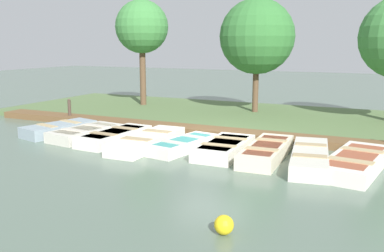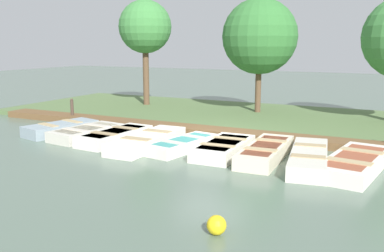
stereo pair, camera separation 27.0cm
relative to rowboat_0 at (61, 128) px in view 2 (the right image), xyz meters
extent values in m
plane|color=#566B5B|center=(-1.10, 5.75, -0.21)|extent=(80.00, 80.00, 0.00)
cube|color=#567042|center=(-6.10, 5.75, -0.11)|extent=(8.00, 24.00, 0.21)
cube|color=brown|center=(-2.26, 5.75, -0.08)|extent=(1.02, 21.25, 0.27)
cube|color=#8C9EA8|center=(0.00, 0.00, -0.01)|extent=(2.87, 1.71, 0.40)
cube|color=#6B7F51|center=(0.00, 0.00, 0.17)|extent=(2.34, 1.36, 0.03)
cube|color=tan|center=(0.50, -0.12, 0.20)|extent=(0.50, 1.05, 0.03)
cube|color=tan|center=(-0.50, 0.12, 0.20)|extent=(0.50, 1.05, 0.03)
cube|color=beige|center=(0.12, 1.35, -0.03)|extent=(2.81, 1.57, 0.37)
cube|color=beige|center=(0.12, 1.35, 0.14)|extent=(2.30, 1.24, 0.03)
cube|color=beige|center=(0.63, 1.28, 0.17)|extent=(0.41, 1.16, 0.03)
cube|color=beige|center=(-0.38, 1.41, 0.17)|extent=(0.41, 1.16, 0.03)
cube|color=silver|center=(0.16, 2.63, -0.02)|extent=(3.04, 1.28, 0.38)
cube|color=#6B7F51|center=(0.16, 2.63, 0.15)|extent=(2.49, 1.01, 0.03)
cube|color=tan|center=(0.73, 2.59, 0.18)|extent=(0.36, 1.02, 0.03)
cube|color=tan|center=(-0.40, 2.66, 0.18)|extent=(0.36, 1.02, 0.03)
cube|color=silver|center=(0.31, 4.04, -0.01)|extent=(3.54, 1.13, 0.40)
cube|color=beige|center=(0.31, 4.04, 0.17)|extent=(2.90, 0.88, 0.03)
cube|color=tan|center=(0.98, 4.05, 0.20)|extent=(0.37, 0.99, 0.03)
cube|color=tan|center=(-0.36, 4.03, 0.20)|extent=(0.37, 0.99, 0.03)
cube|color=silver|center=(0.17, 5.29, -0.04)|extent=(2.87, 1.43, 0.34)
cube|color=teal|center=(0.17, 5.29, 0.12)|extent=(2.35, 1.14, 0.03)
cube|color=beige|center=(0.69, 5.20, 0.14)|extent=(0.43, 0.91, 0.03)
cube|color=beige|center=(-0.34, 5.38, 0.14)|extent=(0.43, 0.91, 0.03)
cube|color=silver|center=(0.12, 6.67, -0.01)|extent=(2.76, 1.23, 0.39)
cube|color=#6B7F51|center=(0.12, 6.67, 0.17)|extent=(2.26, 0.97, 0.03)
cube|color=tan|center=(0.64, 6.68, 0.19)|extent=(0.30, 1.08, 0.03)
cube|color=tan|center=(-0.40, 6.66, 0.19)|extent=(0.30, 1.08, 0.03)
cube|color=beige|center=(0.00, 7.96, -0.01)|extent=(3.33, 1.15, 0.41)
cube|color=#994C33|center=(0.00, 7.96, 0.18)|extent=(2.73, 0.90, 0.03)
cube|color=tan|center=(0.63, 7.99, 0.21)|extent=(0.37, 0.94, 0.03)
cube|color=tan|center=(-0.62, 7.93, 0.21)|extent=(0.37, 0.94, 0.03)
cube|color=beige|center=(0.17, 9.25, -0.01)|extent=(3.62, 1.50, 0.41)
cube|color=#4C709E|center=(0.17, 9.25, 0.18)|extent=(2.96, 1.19, 0.03)
cube|color=tan|center=(0.83, 9.35, 0.21)|extent=(0.48, 0.93, 0.03)
cube|color=tan|center=(-0.49, 9.15, 0.21)|extent=(0.48, 0.93, 0.03)
cube|color=silver|center=(0.11, 10.46, -0.02)|extent=(3.63, 1.72, 0.39)
cube|color=#994C33|center=(0.11, 10.46, 0.16)|extent=(2.97, 1.37, 0.03)
cube|color=tan|center=(0.76, 10.37, 0.19)|extent=(0.51, 1.17, 0.03)
cube|color=tan|center=(-0.55, 10.56, 0.19)|extent=(0.51, 1.17, 0.03)
cylinder|color=#47382D|center=(-2.27, -1.47, 0.24)|extent=(0.14, 0.14, 0.91)
sphere|color=#47382D|center=(-2.27, -1.47, 0.72)|extent=(0.12, 0.12, 0.12)
sphere|color=yellow|center=(5.39, 8.69, -0.03)|extent=(0.36, 0.36, 0.36)
cylinder|color=brown|center=(-6.92, -0.59, 1.52)|extent=(0.31, 0.31, 3.46)
sphere|color=#3D7F3D|center=(-6.92, -0.59, 3.98)|extent=(2.69, 2.69, 2.69)
cylinder|color=brown|center=(-7.11, 5.41, 1.15)|extent=(0.27, 0.27, 2.73)
sphere|color=#337033|center=(-7.11, 5.41, 3.46)|extent=(3.42, 3.42, 3.42)
camera|label=1|loc=(12.05, 11.21, 3.12)|focal=40.00mm
camera|label=2|loc=(11.94, 11.46, 3.12)|focal=40.00mm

